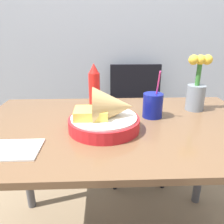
{
  "coord_description": "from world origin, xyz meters",
  "views": [
    {
      "loc": [
        -0.07,
        -0.87,
        1.11
      ],
      "look_at": [
        -0.03,
        -0.02,
        0.8
      ],
      "focal_mm": 35.0,
      "sensor_mm": 36.0,
      "label": 1
    }
  ],
  "objects_px": {
    "food_basket": "(107,115)",
    "flower_vase": "(197,88)",
    "ketchup_bottle": "(94,87)",
    "drink_cup": "(153,106)",
    "chair_far_window": "(136,110)"
  },
  "relations": [
    {
      "from": "food_basket",
      "to": "flower_vase",
      "type": "bearing_deg",
      "value": 26.2
    },
    {
      "from": "ketchup_bottle",
      "to": "drink_cup",
      "type": "distance_m",
      "value": 0.31
    },
    {
      "from": "drink_cup",
      "to": "flower_vase",
      "type": "distance_m",
      "value": 0.26
    },
    {
      "from": "drink_cup",
      "to": "flower_vase",
      "type": "bearing_deg",
      "value": 20.83
    },
    {
      "from": "ketchup_bottle",
      "to": "food_basket",
      "type": "bearing_deg",
      "value": -77.54
    },
    {
      "from": "chair_far_window",
      "to": "food_basket",
      "type": "bearing_deg",
      "value": -106.83
    },
    {
      "from": "ketchup_bottle",
      "to": "flower_vase",
      "type": "height_order",
      "value": "flower_vase"
    },
    {
      "from": "food_basket",
      "to": "ketchup_bottle",
      "type": "relative_size",
      "value": 1.25
    },
    {
      "from": "food_basket",
      "to": "flower_vase",
      "type": "xyz_separation_m",
      "value": [
        0.45,
        0.22,
        0.05
      ]
    },
    {
      "from": "chair_far_window",
      "to": "flower_vase",
      "type": "relative_size",
      "value": 3.19
    },
    {
      "from": "food_basket",
      "to": "flower_vase",
      "type": "height_order",
      "value": "flower_vase"
    },
    {
      "from": "food_basket",
      "to": "drink_cup",
      "type": "bearing_deg",
      "value": 31.6
    },
    {
      "from": "chair_far_window",
      "to": "ketchup_bottle",
      "type": "xyz_separation_m",
      "value": [
        -0.3,
        -0.54,
        0.32
      ]
    },
    {
      "from": "chair_far_window",
      "to": "food_basket",
      "type": "height_order",
      "value": "food_basket"
    },
    {
      "from": "chair_far_window",
      "to": "food_basket",
      "type": "relative_size",
      "value": 3.03
    }
  ]
}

